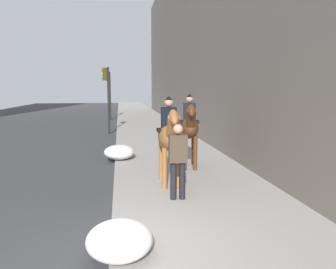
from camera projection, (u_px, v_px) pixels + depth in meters
name	position (u px, v px, depth m)	size (l,w,h in m)	color
sidewalk_slab	(241.00, 250.00, 5.56)	(120.00, 4.10, 0.12)	gray
mounted_horse_near	(169.00, 136.00, 8.99)	(2.15, 0.61, 2.29)	brown
mounted_horse_far	(190.00, 127.00, 10.99)	(2.15, 0.77, 2.32)	#4C2B16
pedestrian_greeting	(178.00, 157.00, 7.83)	(0.27, 0.41, 1.70)	black
traffic_light_near_curb	(107.00, 89.00, 19.97)	(0.20, 0.44, 3.80)	black
traffic_light_far_curb	(109.00, 88.00, 28.96)	(0.20, 0.44, 3.96)	black
snow_pile_near	(119.00, 240.00, 5.29)	(1.30, 1.00, 0.45)	white
snow_pile_far	(119.00, 152.00, 12.50)	(1.39, 1.07, 0.48)	white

